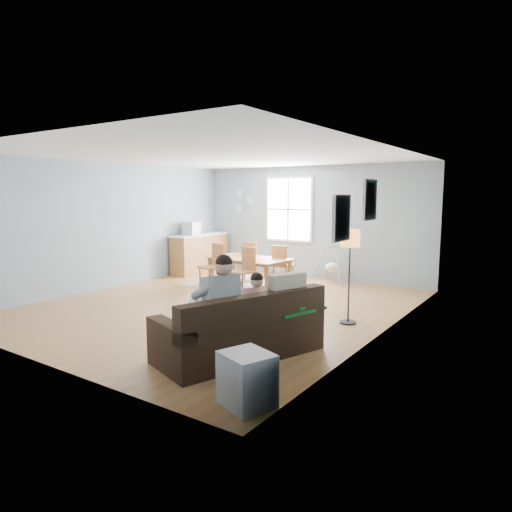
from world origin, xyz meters
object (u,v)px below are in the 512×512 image
Objects in this scene: toddler at (252,298)px; chair_nw at (252,258)px; dining_table at (248,272)px; counter at (200,253)px; sofa at (242,334)px; chair_ne at (282,262)px; floor_lamp at (350,246)px; father at (216,302)px; baby_swing at (333,266)px; chair_se at (244,267)px; storage_cube at (247,379)px; monitor at (191,228)px; chair_sw at (214,263)px.

toddler is 0.92× the size of chair_nw.
counter is at bearing 164.39° from dining_table.
sofa is 0.47m from toddler.
chair_ne is at bearing 114.91° from sofa.
floor_lamp is at bearing -21.68° from dining_table.
counter is at bearing 174.74° from chair_ne.
chair_nw reaches higher than sofa.
baby_swing is (-0.88, 5.30, -0.33)m from father.
chair_nw is (-3.35, 2.18, -0.71)m from floor_lamp.
chair_se is 2.87m from counter.
storage_cube is 1.63× the size of monitor.
chair_ne is (0.89, -0.11, -0.01)m from chair_nw.
chair_nw is at bearing 118.84° from chair_se.
chair_nw is (-2.84, 4.11, -0.20)m from toddler.
floor_lamp reaches higher than father.
monitor is at bearing 147.32° from chair_sw.
monitor is at bearing -172.99° from chair_nw.
chair_nw is (-2.62, 4.57, -0.20)m from father.
father is 2.55m from floor_lamp.
toddler is 0.96× the size of baby_swing.
father is 4.53m from dining_table.
dining_table is at bearing 119.59° from chair_se.
sofa is at bearing -54.86° from chair_se.
chair_sw is 1.01× the size of chair_se.
chair_nw is at bearing 146.93° from floor_lamp.
chair_nw reaches higher than dining_table.
storage_cube is at bearing -47.58° from chair_sw.
sofa is at bearing -50.63° from dining_table.
dining_table is 1.89× the size of chair_se.
counter is (-4.58, 4.46, 0.21)m from sofa.
dining_table is at bearing 124.98° from storage_cube.
chair_ne is (-2.77, 5.27, 0.25)m from storage_cube.
storage_cube is (1.04, -0.82, -0.45)m from father.
sofa is at bearing -46.10° from chair_sw.
storage_cube is at bearing -57.19° from toddler.
sofa is 5.18m from baby_swing.
chair_nw is at bearing 7.01° from monitor.
chair_se is (-2.62, 0.85, -0.68)m from floor_lamp.
floor_lamp is 3.48m from dining_table.
monitor is at bearing 158.75° from floor_lamp.
toddler reaches higher than baby_swing.
counter is 0.74m from monitor.
chair_sw is 1.11× the size of baby_swing.
toddler is at bearing 91.94° from sofa.
floor_lamp is 3.70m from chair_sw.
monitor is (0.02, -0.34, 0.66)m from counter.
counter reaches higher than sofa.
dining_table is at bearing 47.06° from chair_sw.
floor_lamp is 1.62× the size of chair_nw.
baby_swing is (1.74, 0.73, -0.14)m from chair_nw.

